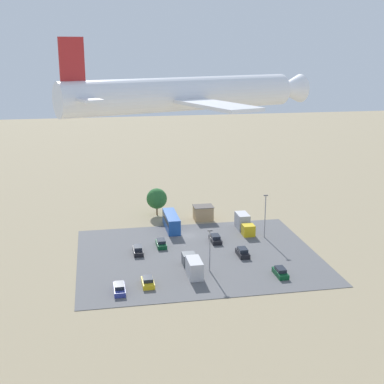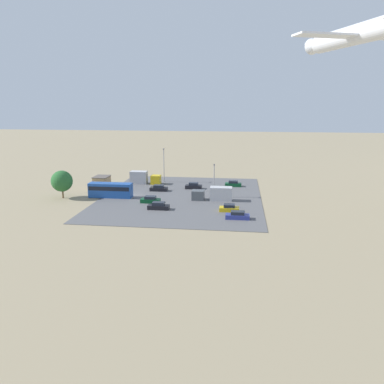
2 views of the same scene
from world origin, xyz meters
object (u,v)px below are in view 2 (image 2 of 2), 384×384
shed_building (102,183)px  parked_car_1 (233,184)px  parked_truck_0 (144,178)px  parked_car_3 (159,188)px  parked_car_5 (159,206)px  parked_car_6 (150,200)px  parked_truck_1 (214,194)px  parked_car_0 (238,216)px  parked_car_2 (194,186)px  bus (111,190)px  parked_car_4 (229,208)px  airplane (356,35)px

shed_building → parked_car_1: (-6.93, 33.39, -0.96)m
parked_car_1 → parked_truck_0: bearing=-90.6°
parked_car_3 → parked_car_5: parked_car_5 is taller
parked_car_6 → parked_truck_1: bearing=105.4°
parked_car_0 → parked_car_2: bearing=25.3°
parked_car_1 → parked_car_6: size_ratio=1.00×
parked_car_5 → bus: bearing=57.1°
bus → parked_car_1: 32.06m
parked_car_2 → parked_car_4: bearing=-153.3°
bus → parked_car_4: bearing=73.7°
parked_car_0 → parked_car_4: (-4.86, -1.71, -0.00)m
shed_building → parked_car_0: shed_building is taller
parked_truck_0 → parked_truck_1: parked_truck_0 is taller
parked_car_1 → parked_car_6: bearing=-43.6°
parked_car_0 → parked_truck_0: bearing=42.0°
parked_car_5 → parked_truck_1: size_ratio=0.49×
parked_car_4 → parked_truck_0: bearing=45.4°
shed_building → parked_car_2: 23.54m
parked_car_1 → parked_truck_0: (-0.27, -24.26, 0.93)m
parked_car_3 → parked_truck_1: bearing=62.7°
parked_car_1 → parked_car_4: size_ratio=1.07×
parked_car_0 → parked_truck_0: size_ratio=0.56×
parked_car_1 → airplane: bearing=48.0°
parked_car_0 → parked_car_5: 16.94m
shed_building → parked_car_3: (0.54, 14.96, -0.96)m
parked_car_0 → parked_car_2: (-24.15, -11.39, 0.05)m
parked_car_0 → shed_building: bearing=58.5°
parked_car_6 → parked_car_5: bearing=30.3°
parked_car_2 → parked_truck_0: 14.87m
airplane → parked_car_1: bearing=118.6°
parked_truck_1 → shed_building: bearing=74.8°
shed_building → airplane: airplane is taller
parked_car_2 → parked_truck_0: (-4.31, -14.20, 0.89)m
parked_truck_1 → airplane: bearing=-100.7°
parked_car_0 → parked_car_6: (-9.40, -19.22, 0.00)m
parked_car_2 → parked_truck_1: 12.51m
parked_car_3 → parked_car_6: 11.32m
parked_car_6 → airplane: size_ratio=0.14×
shed_building → parked_car_6: shed_building is taller
parked_car_2 → parked_car_5: parked_car_2 is taller
parked_car_3 → parked_car_4: size_ratio=1.08×
parked_truck_0 → parked_truck_1: bearing=53.2°
parked_car_1 → parked_car_0: bearing=2.7°
bus → parked_car_3: bearing=128.2°
shed_building → parked_car_3: shed_building is taller
parked_car_0 → parked_car_4: parked_car_0 is taller
parked_car_5 → airplane: bearing=-84.1°
parked_car_2 → parked_car_0: bearing=-154.7°
parked_truck_1 → airplane: 41.85m
parked_car_2 → parked_car_6: parked_car_2 is taller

